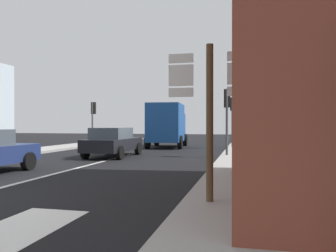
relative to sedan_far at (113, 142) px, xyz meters
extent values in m
plane|color=black|center=(0.43, -0.38, -0.76)|extent=(80.00, 80.00, 0.00)
cube|color=#9E9B96|center=(6.48, -2.38, -0.69)|extent=(2.25, 44.00, 0.14)
cube|color=silver|center=(0.43, -4.38, -0.75)|extent=(0.16, 12.00, 0.01)
cube|color=silver|center=(3.14, -11.38, -0.75)|extent=(1.20, 2.20, 0.01)
cylinder|color=black|center=(-1.00, -5.42, -0.44)|extent=(0.22, 0.64, 0.64)
cube|color=black|center=(0.00, 0.07, -0.14)|extent=(1.77, 4.21, 0.60)
cube|color=#47515B|center=(0.00, -0.18, 0.43)|extent=(1.56, 2.11, 0.55)
cylinder|color=black|center=(-0.87, 1.42, -0.44)|extent=(0.22, 0.64, 0.64)
cylinder|color=black|center=(0.88, 1.41, -0.44)|extent=(0.22, 0.64, 0.64)
cylinder|color=black|center=(-0.88, -1.28, -0.44)|extent=(0.22, 0.64, 0.64)
cylinder|color=black|center=(0.87, -1.29, -0.44)|extent=(0.22, 0.64, 0.64)
cube|color=#19478C|center=(1.13, 6.84, 0.99)|extent=(2.48, 3.86, 2.60)
cube|color=#19478C|center=(0.94, 9.34, 0.69)|extent=(2.18, 1.46, 2.00)
cube|color=#47515B|center=(0.94, 9.39, 1.49)|extent=(1.76, 0.23, 0.70)
cylinder|color=black|center=(-0.15, 9.20, -0.31)|extent=(0.35, 0.92, 0.90)
cylinder|color=black|center=(2.04, 9.37, -0.31)|extent=(0.35, 0.92, 0.90)
cylinder|color=black|center=(0.11, 5.81, -0.31)|extent=(0.35, 0.92, 0.90)
cylinder|color=black|center=(2.30, 5.98, -0.31)|extent=(0.35, 0.92, 0.90)
cylinder|color=brown|center=(5.90, -9.49, 0.84)|extent=(0.14, 0.14, 3.20)
cube|color=white|center=(5.32, -9.44, 2.20)|extent=(0.50, 0.03, 0.18)
cube|color=black|center=(5.32, -9.42, 2.20)|extent=(0.43, 0.01, 0.13)
cube|color=white|center=(5.32, -9.44, 1.86)|extent=(0.50, 0.03, 0.42)
cube|color=black|center=(5.32, -9.42, 1.86)|extent=(0.43, 0.01, 0.32)
cube|color=white|center=(5.32, -9.44, 1.52)|extent=(0.50, 0.03, 0.18)
cube|color=black|center=(5.32, -9.42, 1.52)|extent=(0.43, 0.01, 0.13)
cube|color=white|center=(6.48, -9.44, 2.20)|extent=(0.50, 0.03, 0.18)
cube|color=black|center=(6.48, -9.42, 2.20)|extent=(0.43, 0.01, 0.13)
cube|color=white|center=(6.48, -9.44, 1.86)|extent=(0.50, 0.03, 0.42)
cube|color=black|center=(6.48, -9.42, 1.86)|extent=(0.43, 0.01, 0.32)
cube|color=white|center=(6.48, -9.44, 1.52)|extent=(0.50, 0.03, 0.18)
cube|color=black|center=(6.48, -9.42, 1.52)|extent=(0.43, 0.01, 0.13)
cylinder|color=#47474C|center=(5.65, 0.74, 0.93)|extent=(0.12, 0.12, 3.37)
cube|color=black|center=(5.65, 0.94, 2.16)|extent=(0.30, 0.28, 0.90)
sphere|color=#360303|center=(5.65, 1.08, 2.43)|extent=(0.18, 0.18, 0.18)
sphere|color=#3C2303|center=(5.65, 1.08, 2.15)|extent=(0.18, 0.18, 0.18)
sphere|color=#0CA526|center=(5.65, 1.08, 1.87)|extent=(0.18, 0.18, 0.18)
cylinder|color=#47474C|center=(-4.78, 7.63, 0.90)|extent=(0.12, 0.12, 3.32)
cube|color=black|center=(-4.78, 7.83, 2.11)|extent=(0.30, 0.28, 0.90)
sphere|color=#360303|center=(-4.78, 7.97, 2.38)|extent=(0.18, 0.18, 0.18)
sphere|color=#3C2303|center=(-4.78, 7.97, 2.10)|extent=(0.18, 0.18, 0.18)
sphere|color=#0CA526|center=(-4.78, 7.97, 1.82)|extent=(0.18, 0.18, 0.18)
cylinder|color=#47474C|center=(5.65, 7.20, 0.97)|extent=(0.12, 0.12, 3.46)
cube|color=black|center=(5.65, 7.40, 2.25)|extent=(0.30, 0.28, 0.90)
sphere|color=#360303|center=(5.65, 7.54, 2.52)|extent=(0.18, 0.18, 0.18)
sphere|color=#3C2303|center=(5.65, 7.54, 2.24)|extent=(0.18, 0.18, 0.18)
sphere|color=#0CA526|center=(5.65, 7.54, 1.96)|extent=(0.18, 0.18, 0.18)
camera|label=1|loc=(6.60, -16.12, 0.88)|focal=36.39mm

